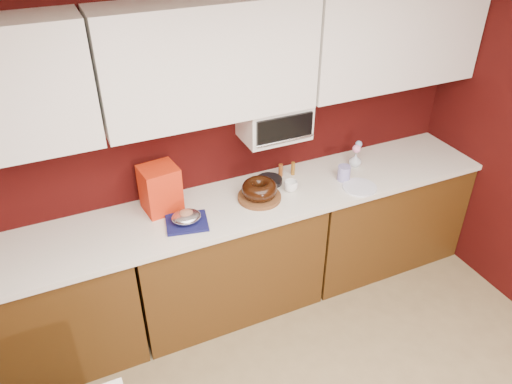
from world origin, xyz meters
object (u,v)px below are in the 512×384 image
Objects in this scene: toaster_oven at (274,120)px; coffee_mug at (291,185)px; foil_ham_nest at (186,217)px; bundt_cake at (259,189)px; blue_jar at (344,173)px; flower_vase at (355,159)px; pandoro_box at (160,189)px.

coffee_mug is at bearing -74.76° from toaster_oven.
toaster_oven is 0.88m from foil_ham_nest.
bundt_cake is 2.20× the size of blue_jar.
coffee_mug is 0.81× the size of flower_vase.
toaster_oven is at bearing 173.38° from flower_vase.
pandoro_box is 2.74× the size of flower_vase.
toaster_oven is at bearing -5.10° from pandoro_box.
pandoro_box is at bearing 171.85° from blue_jar.
blue_jar is (0.47, -0.21, -0.42)m from toaster_oven.
foil_ham_nest is 1.72× the size of blue_jar.
toaster_oven is at bearing 19.08° from foil_ham_nest.
foil_ham_nest is 2.02× the size of coffee_mug.
toaster_oven is 3.91× the size of flower_vase.
toaster_oven is 0.89m from pandoro_box.
foil_ham_nest is at bearing -172.71° from flower_vase.
foil_ham_nest is 1.20m from blue_jar.
toaster_oven reaches higher than pandoro_box.
foil_ham_nest is 0.60× the size of pandoro_box.
foil_ham_nest is (-0.73, -0.25, -0.42)m from toaster_oven.
blue_jar is at bearing -24.06° from toaster_oven.
toaster_oven is 0.47m from coffee_mug.
blue_jar is 0.96× the size of flower_vase.
pandoro_box is at bearing 165.84° from bundt_cake.
coffee_mug is 0.62m from flower_vase.
flower_vase is (1.48, -0.05, -0.10)m from pandoro_box.
bundt_cake is at bearing 177.80° from blue_jar.
pandoro_box is (-0.09, 0.23, 0.10)m from foil_ham_nest.
bundt_cake is 1.28× the size of foil_ham_nest.
bundt_cake is 0.66m from pandoro_box.
pandoro_box reaches higher than flower_vase.
coffee_mug reaches higher than foil_ham_nest.
bundt_cake is 0.24m from coffee_mug.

